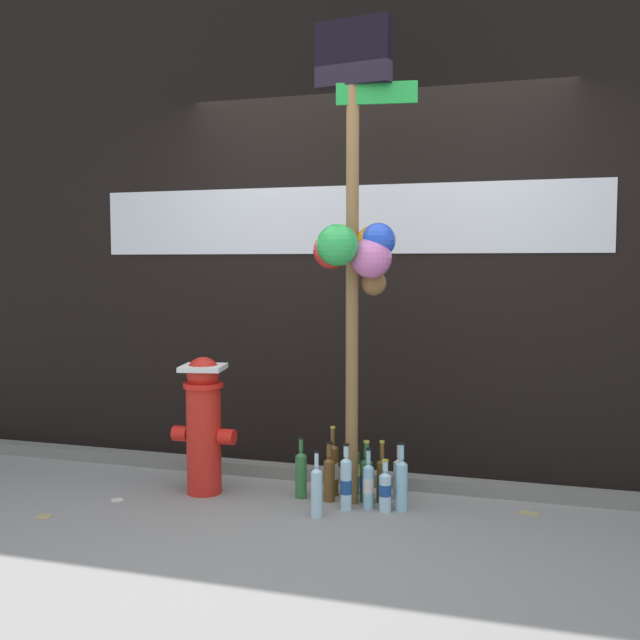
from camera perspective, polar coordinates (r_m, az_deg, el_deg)
ground_plane at (r=4.01m, az=-0.20°, el=-15.98°), size 14.00×14.00×0.00m
building_wall at (r=5.05m, az=4.28°, el=8.87°), size 10.00×0.21×3.58m
curb_strip at (r=4.85m, az=3.13°, el=-11.86°), size 8.00×0.12×0.08m
memorial_post at (r=4.27m, az=2.78°, el=7.32°), size 0.62×0.49×2.74m
fire_hydrant at (r=4.62m, az=-8.82°, el=-7.65°), size 0.40×0.30×0.83m
bottle_0 at (r=4.48m, az=4.72°, el=-11.87°), size 0.06×0.06×0.36m
bottle_1 at (r=4.59m, az=0.98°, el=-11.18°), size 0.07×0.07×0.42m
bottle_2 at (r=4.63m, az=2.58°, el=-11.23°), size 0.08×0.08×0.39m
bottle_3 at (r=4.37m, az=3.69°, el=-12.35°), size 0.06×0.06×0.35m
bottle_4 at (r=4.33m, az=4.97°, el=-12.70°), size 0.07×0.07×0.29m
bottle_5 at (r=4.48m, az=0.70°, el=-11.80°), size 0.07×0.07×0.35m
bottle_6 at (r=4.22m, az=-0.27°, el=-12.81°), size 0.06×0.06×0.37m
bottle_7 at (r=4.55m, az=-1.45°, el=-11.53°), size 0.07×0.07×0.37m
bottle_8 at (r=4.48m, az=3.54°, el=-11.95°), size 0.08×0.08×0.36m
bottle_9 at (r=4.34m, az=1.99°, el=-12.23°), size 0.07×0.07×0.38m
bottle_10 at (r=4.54m, az=5.98°, el=-11.80°), size 0.06×0.06×0.34m
bottle_11 at (r=4.35m, az=6.20°, el=-12.22°), size 0.07×0.07×0.39m
litter_0 at (r=4.69m, az=-15.15°, el=-13.02°), size 0.09×0.09×0.01m
litter_1 at (r=4.52m, az=-20.22°, el=-13.81°), size 0.09×0.09×0.01m
litter_2 at (r=4.47m, az=15.58°, el=-13.92°), size 0.12×0.10×0.01m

